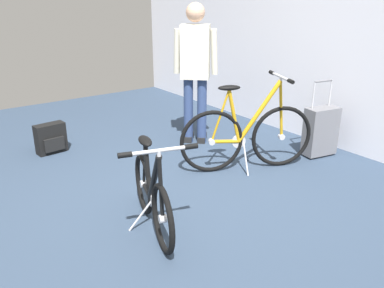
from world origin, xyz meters
The scene contains 7 objects.
ground_plane centered at (0.00, 0.00, 0.00)m, with size 8.16×8.16×0.00m, color #2D3D51.
back_wall centered at (0.00, 2.44, 1.36)m, with size 8.16×0.10×2.72m, color silver.
folding_bike_foreground centered at (0.19, -0.21, 0.29)m, with size 1.01×0.52×0.75m.
display_bike_left centered at (-0.21, 1.13, 0.36)m, with size 0.68×1.26×0.95m.
visitor_near_wall centered at (-1.15, 1.19, 0.90)m, with size 0.40×0.40×1.59m.
rolling_suitcase centered at (0.01, 2.02, 0.28)m, with size 0.25×0.39×0.83m.
backpack_on_floor centered at (-1.82, -0.32, 0.16)m, with size 0.20×0.34×0.33m.
Camera 1 is at (2.44, -1.51, 1.66)m, focal length 37.01 mm.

